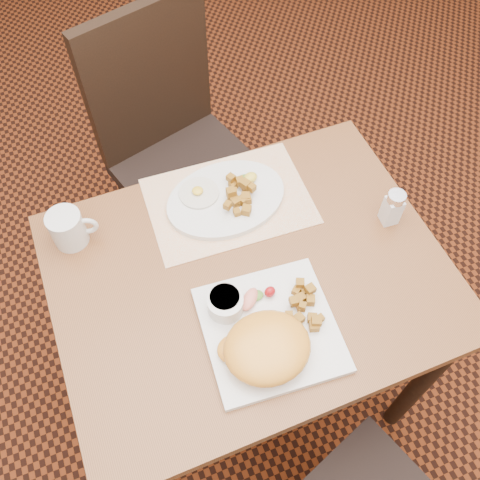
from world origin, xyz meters
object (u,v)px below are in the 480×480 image
at_px(plate_square, 270,329).
at_px(salt_shaker, 393,207).
at_px(plate_oval, 226,199).
at_px(table, 250,294).
at_px(coffee_mug, 69,229).
at_px(chair_far, 175,143).

xyz_separation_m(plate_square, salt_shaker, (0.39, 0.16, 0.04)).
xyz_separation_m(plate_oval, salt_shaker, (0.35, -0.20, 0.04)).
bearing_deg(table, plate_square, -96.13).
relative_size(salt_shaker, coffee_mug, 0.89).
xyz_separation_m(table, plate_square, (-0.02, -0.15, 0.12)).
bearing_deg(salt_shaker, plate_square, -157.23).
relative_size(chair_far, plate_square, 3.46).
bearing_deg(chair_far, plate_oval, 75.72).
relative_size(chair_far, salt_shaker, 9.70).
distance_m(table, salt_shaker, 0.40).
bearing_deg(plate_oval, table, -95.76).
height_order(table, plate_square, plate_square).
bearing_deg(plate_oval, plate_square, -95.91).
xyz_separation_m(table, coffee_mug, (-0.36, 0.24, 0.16)).
bearing_deg(plate_oval, salt_shaker, -29.82).
height_order(plate_square, salt_shaker, salt_shaker).
xyz_separation_m(chair_far, salt_shaker, (0.36, -0.64, 0.26)).
height_order(plate_oval, salt_shaker, salt_shaker).
height_order(chair_far, coffee_mug, chair_far).
bearing_deg(salt_shaker, table, -178.10).
distance_m(plate_oval, coffee_mug, 0.38).
distance_m(table, chair_far, 0.66).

